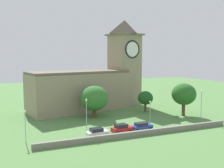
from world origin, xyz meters
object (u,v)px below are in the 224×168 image
streetlamp_west_end (25,121)px  streetlamp_east_mid (202,101)px  car_red (122,128)px  tree_by_tower (94,98)px  streetlamp_central (150,109)px  car_blue (142,126)px  streetlamp_west_mid (86,111)px  tree_riverside_west (145,98)px  car_white (97,132)px  church (95,80)px  tree_churchyard (184,94)px

streetlamp_west_end → streetlamp_east_mid: (41.73, 0.67, 0.91)m
car_red → tree_by_tower: 15.89m
streetlamp_central → car_blue: bearing=-152.2°
streetlamp_west_mid → streetlamp_east_mid: bearing=-0.6°
streetlamp_east_mid → tree_riverside_west: (-7.80, 14.39, -1.07)m
streetlamp_west_end → tree_by_tower: (18.08, 14.23, 0.86)m
streetlamp_central → car_white: bearing=-169.6°
church → tree_by_tower: size_ratio=4.51×
streetlamp_west_end → streetlamp_central: size_ratio=1.03×
streetlamp_east_mid → car_white: bearing=-175.1°
church → car_red: church is taller
car_white → tree_by_tower: tree_by_tower is taller
church → streetlamp_central: bearing=-79.1°
streetlamp_east_mid → tree_churchyard: bearing=94.6°
car_red → streetlamp_west_end: (-19.21, 1.07, 3.25)m
tree_riverside_west → car_blue: bearing=-121.8°
church → tree_churchyard: bearing=-44.9°
car_red → streetlamp_east_mid: bearing=4.4°
tree_riverside_west → streetlamp_central: bearing=-115.6°
car_red → streetlamp_west_end: size_ratio=0.76×
streetlamp_central → tree_riverside_west: (6.85, 14.32, -0.07)m
tree_churchyard → streetlamp_west_mid: bearing=-168.4°
streetlamp_west_end → streetlamp_central: (27.09, 0.74, -0.09)m
streetlamp_west_mid → tree_by_tower: bearing=65.7°
tree_riverside_west → tree_churchyard: 11.04m
streetlamp_west_mid → streetlamp_central: streetlamp_west_mid is taller
streetlamp_central → tree_riverside_west: size_ratio=1.00×
car_blue → streetlamp_west_end: bearing=178.0°
car_red → streetlamp_east_mid: 22.97m
tree_churchyard → church: bearing=135.1°
car_red → car_blue: 4.89m
car_white → streetlamp_central: 14.19m
car_blue → tree_by_tower: (-6.02, 15.06, 4.23)m
streetlamp_east_mid → streetlamp_west_mid: bearing=179.4°
car_red → streetlamp_east_mid: size_ratio=0.61×
car_blue → streetlamp_west_end: size_ratio=0.78×
streetlamp_west_end → church: bearing=49.3°
streetlamp_west_end → tree_churchyard: size_ratio=0.70×
streetlamp_west_end → tree_by_tower: size_ratio=0.74×
streetlamp_west_end → streetlamp_west_mid: (12.10, 0.99, 0.68)m
car_red → tree_riverside_west: bearing=47.6°
car_white → streetlamp_west_end: size_ratio=0.74×
church → streetlamp_west_end: church is taller
car_blue → streetlamp_west_mid: size_ratio=0.66×
streetlamp_west_mid → streetlamp_west_end: bearing=-175.3°
car_white → streetlamp_west_mid: streetlamp_west_mid is taller
car_white → streetlamp_west_end: 14.00m
car_red → car_blue: car_red is taller
tree_churchyard → streetlamp_east_mid: bearing=-85.4°
car_red → tree_by_tower: tree_by_tower is taller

